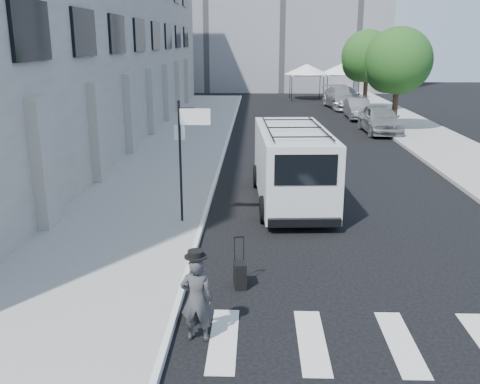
# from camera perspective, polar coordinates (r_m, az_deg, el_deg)

# --- Properties ---
(ground) EXTENTS (120.00, 120.00, 0.00)m
(ground) POSITION_cam_1_polar(r_m,az_deg,el_deg) (12.73, 3.63, -8.49)
(ground) COLOR black
(ground) RESTS_ON ground
(sidewalk_left) EXTENTS (4.50, 48.00, 0.15)m
(sidewalk_left) POSITION_cam_1_polar(r_m,az_deg,el_deg) (28.33, -5.96, 5.28)
(sidewalk_left) COLOR gray
(sidewalk_left) RESTS_ON ground
(sidewalk_right) EXTENTS (4.00, 56.00, 0.15)m
(sidewalk_right) POSITION_cam_1_polar(r_m,az_deg,el_deg) (33.37, 18.35, 6.16)
(sidewalk_right) COLOR gray
(sidewalk_right) RESTS_ON ground
(building_left) EXTENTS (10.00, 44.00, 12.00)m
(building_left) POSITION_cam_1_polar(r_m,az_deg,el_deg) (31.61, -19.47, 16.39)
(building_left) COLOR gray
(building_left) RESTS_ON ground
(sign_pole) EXTENTS (1.03, 0.07, 3.50)m
(sign_pole) POSITION_cam_1_polar(r_m,az_deg,el_deg) (15.14, -5.57, 5.95)
(sign_pole) COLOR black
(sign_pole) RESTS_ON sidewalk_left
(tree_near) EXTENTS (3.80, 3.83, 6.03)m
(tree_near) POSITION_cam_1_polar(r_m,az_deg,el_deg) (32.74, 16.30, 13.04)
(tree_near) COLOR black
(tree_near) RESTS_ON ground
(tree_far) EXTENTS (3.80, 3.83, 6.03)m
(tree_far) POSITION_cam_1_polar(r_m,az_deg,el_deg) (41.52, 13.25, 13.72)
(tree_far) COLOR black
(tree_far) RESTS_ON ground
(tent_left) EXTENTS (4.00, 4.00, 3.20)m
(tent_left) POSITION_cam_1_polar(r_m,az_deg,el_deg) (49.85, 7.13, 12.85)
(tent_left) COLOR black
(tent_left) RESTS_ON ground
(tent_right) EXTENTS (4.00, 4.00, 3.20)m
(tent_right) POSITION_cam_1_polar(r_m,az_deg,el_deg) (50.73, 10.78, 12.75)
(tent_right) COLOR black
(tent_right) RESTS_ON ground
(businessman) EXTENTS (0.61, 0.43, 1.61)m
(businessman) POSITION_cam_1_polar(r_m,az_deg,el_deg) (9.72, -4.64, -11.32)
(businessman) COLOR #38383B
(businessman) RESTS_ON ground
(briefcase) EXTENTS (0.19, 0.45, 0.34)m
(briefcase) POSITION_cam_1_polar(r_m,az_deg,el_deg) (10.63, -5.31, -12.72)
(briefcase) COLOR black
(briefcase) RESTS_ON ground
(suitcase) EXTENTS (0.31, 0.44, 1.13)m
(suitcase) POSITION_cam_1_polar(r_m,az_deg,el_deg) (11.84, 0.00, -8.80)
(suitcase) COLOR black
(suitcase) RESTS_ON ground
(cargo_van) EXTENTS (2.63, 6.71, 2.47)m
(cargo_van) POSITION_cam_1_polar(r_m,az_deg,el_deg) (17.85, 5.54, 2.95)
(cargo_van) COLOR silver
(cargo_van) RESTS_ON ground
(parked_car_a) EXTENTS (2.03, 4.84, 1.64)m
(parked_car_a) POSITION_cam_1_polar(r_m,az_deg,el_deg) (32.45, 14.70, 7.52)
(parked_car_a) COLOR gray
(parked_car_a) RESTS_ON ground
(parked_car_b) EXTENTS (1.53, 4.21, 1.38)m
(parked_car_b) POSITION_cam_1_polar(r_m,az_deg,el_deg) (38.23, 12.44, 8.67)
(parked_car_b) COLOR #585960
(parked_car_b) RESTS_ON ground
(parked_car_c) EXTENTS (3.07, 6.16, 1.72)m
(parked_car_c) POSITION_cam_1_polar(r_m,az_deg,el_deg) (43.87, 10.92, 9.86)
(parked_car_c) COLOR gray
(parked_car_c) RESTS_ON ground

